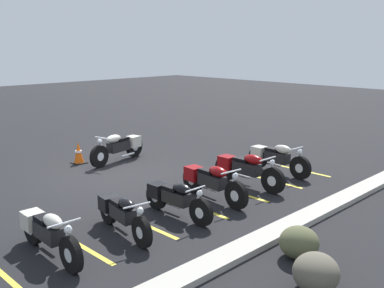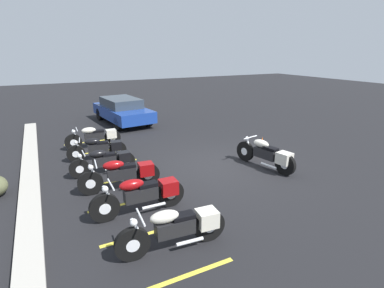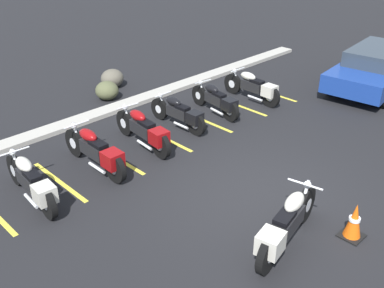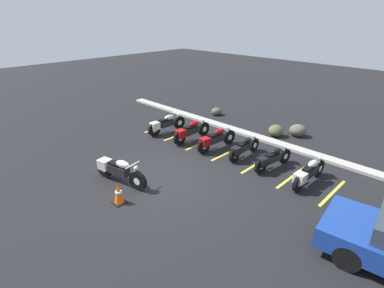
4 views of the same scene
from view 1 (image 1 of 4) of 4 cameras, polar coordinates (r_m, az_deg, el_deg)
name	(u,v)px [view 1 (image 1 of 4)]	position (r m, az deg, el deg)	size (l,w,h in m)	color
ground	(120,174)	(13.10, -9.11, -3.79)	(60.00, 60.00, 0.00)	black
motorcycle_cream_featured	(120,146)	(14.43, -9.14, -0.31)	(2.27, 0.82, 0.90)	black
parked_bike_0	(275,157)	(13.19, 10.53, -1.67)	(0.62, 2.20, 0.86)	black
parked_bike_1	(245,168)	(11.86, 6.73, -3.09)	(0.63, 2.25, 0.89)	black
parked_bike_2	(210,181)	(10.77, 2.34, -4.69)	(0.63, 2.20, 0.87)	black
parked_bike_3	(174,198)	(9.75, -2.26, -6.82)	(0.56, 1.99, 0.78)	black
parked_bike_4	(121,213)	(9.01, -8.97, -8.64)	(0.64, 1.99, 0.79)	black
parked_bike_5	(47,232)	(8.40, -17.90, -10.56)	(0.59, 2.10, 0.83)	black
concrete_curb	(286,227)	(9.34, 11.82, -10.33)	(18.00, 0.50, 0.12)	#A8A399
landscape_rock_0	(316,272)	(7.28, 15.47, -15.44)	(0.79, 0.71, 0.58)	#5A5447
landscape_rock_2	(299,242)	(8.20, 13.44, -12.06)	(0.69, 0.69, 0.57)	#515437
traffic_cone	(79,153)	(14.45, -14.20, -1.13)	(0.40, 0.40, 0.69)	black
stall_line_0	(298,170)	(13.75, 13.35, -3.18)	(0.10, 2.10, 0.00)	gold
stall_line_1	(269,180)	(12.57, 9.76, -4.51)	(0.10, 2.10, 0.00)	gold
stall_line_2	(235,192)	(11.45, 5.44, -6.08)	(0.10, 2.10, 0.00)	gold
stall_line_3	(194,206)	(10.43, 0.19, -7.93)	(0.10, 2.10, 0.00)	gold
stall_line_4	(143,224)	(9.52, -6.18, -10.06)	(0.10, 2.10, 0.00)	gold
stall_line_5	(81,246)	(8.77, -13.88, -12.44)	(0.10, 2.10, 0.00)	gold
stall_line_6	(2,274)	(8.21, -23.00, -14.91)	(0.10, 2.10, 0.00)	gold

